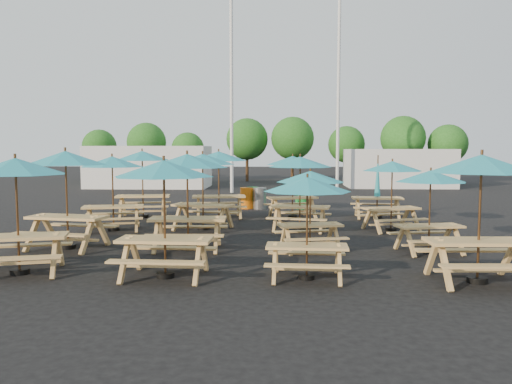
{
  "coord_description": "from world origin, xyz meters",
  "views": [
    {
      "loc": [
        0.76,
        -15.64,
        2.56
      ],
      "look_at": [
        0.0,
        1.5,
        1.1
      ],
      "focal_mm": 35.0,
      "sensor_mm": 36.0,
      "label": 1
    }
  ],
  "objects_px": {
    "picnic_unit_4": "(164,176)",
    "picnic_unit_8": "(307,191)",
    "picnic_unit_0": "(16,174)",
    "picnic_unit_3": "(142,160)",
    "picnic_unit_6": "(203,164)",
    "waste_bin_2": "(260,198)",
    "picnic_unit_7": "(219,160)",
    "picnic_unit_5": "(187,167)",
    "picnic_unit_1": "(66,164)",
    "waste_bin_1": "(252,198)",
    "picnic_unit_14": "(392,171)",
    "picnic_unit_15": "(377,192)",
    "waste_bin_3": "(302,198)",
    "picnic_unit_12": "(481,172)",
    "picnic_unit_10": "(300,167)",
    "waste_bin_0": "(247,198)",
    "picnic_unit_13": "(431,182)",
    "picnic_unit_9": "(310,182)",
    "picnic_unit_2": "(112,166)"
  },
  "relations": [
    {
      "from": "picnic_unit_6",
      "to": "waste_bin_2",
      "type": "distance_m",
      "value": 6.09
    },
    {
      "from": "picnic_unit_5",
      "to": "waste_bin_0",
      "type": "xyz_separation_m",
      "value": [
        0.95,
        9.0,
        -1.66
      ]
    },
    {
      "from": "picnic_unit_1",
      "to": "picnic_unit_0",
      "type": "bearing_deg",
      "value": -77.87
    },
    {
      "from": "picnic_unit_15",
      "to": "picnic_unit_5",
      "type": "bearing_deg",
      "value": -130.41
    },
    {
      "from": "picnic_unit_9",
      "to": "picnic_unit_3",
      "type": "bearing_deg",
      "value": 122.49
    },
    {
      "from": "picnic_unit_13",
      "to": "picnic_unit_4",
      "type": "bearing_deg",
      "value": -166.81
    },
    {
      "from": "picnic_unit_7",
      "to": "picnic_unit_3",
      "type": "bearing_deg",
      "value": 172.78
    },
    {
      "from": "picnic_unit_14",
      "to": "picnic_unit_13",
      "type": "bearing_deg",
      "value": -104.01
    },
    {
      "from": "picnic_unit_5",
      "to": "picnic_unit_1",
      "type": "bearing_deg",
      "value": 177.8
    },
    {
      "from": "picnic_unit_7",
      "to": "waste_bin_2",
      "type": "bearing_deg",
      "value": 55.24
    },
    {
      "from": "picnic_unit_2",
      "to": "picnic_unit_14",
      "type": "bearing_deg",
      "value": -11.3
    },
    {
      "from": "picnic_unit_1",
      "to": "picnic_unit_12",
      "type": "height_order",
      "value": "picnic_unit_1"
    },
    {
      "from": "picnic_unit_9",
      "to": "picnic_unit_6",
      "type": "bearing_deg",
      "value": 122.59
    },
    {
      "from": "picnic_unit_6",
      "to": "picnic_unit_10",
      "type": "relative_size",
      "value": 1.06
    },
    {
      "from": "picnic_unit_2",
      "to": "picnic_unit_8",
      "type": "xyz_separation_m",
      "value": [
        5.78,
        -5.68,
        -0.28
      ]
    },
    {
      "from": "picnic_unit_5",
      "to": "picnic_unit_7",
      "type": "height_order",
      "value": "picnic_unit_7"
    },
    {
      "from": "picnic_unit_1",
      "to": "waste_bin_1",
      "type": "height_order",
      "value": "picnic_unit_1"
    },
    {
      "from": "picnic_unit_3",
      "to": "waste_bin_2",
      "type": "bearing_deg",
      "value": 25.33
    },
    {
      "from": "picnic_unit_7",
      "to": "picnic_unit_8",
      "type": "distance_m",
      "value": 9.23
    },
    {
      "from": "picnic_unit_12",
      "to": "picnic_unit_13",
      "type": "relative_size",
      "value": 1.2
    },
    {
      "from": "picnic_unit_4",
      "to": "picnic_unit_2",
      "type": "bearing_deg",
      "value": 119.43
    },
    {
      "from": "waste_bin_3",
      "to": "waste_bin_1",
      "type": "bearing_deg",
      "value": 176.39
    },
    {
      "from": "waste_bin_0",
      "to": "picnic_unit_3",
      "type": "bearing_deg",
      "value": -140.66
    },
    {
      "from": "picnic_unit_0",
      "to": "picnic_unit_13",
      "type": "bearing_deg",
      "value": 0.57
    },
    {
      "from": "picnic_unit_7",
      "to": "waste_bin_3",
      "type": "xyz_separation_m",
      "value": [
        3.26,
        3.05,
        -1.7
      ]
    },
    {
      "from": "picnic_unit_0",
      "to": "picnic_unit_7",
      "type": "bearing_deg",
      "value": 55.06
    },
    {
      "from": "picnic_unit_5",
      "to": "picnic_unit_8",
      "type": "height_order",
      "value": "picnic_unit_5"
    },
    {
      "from": "picnic_unit_2",
      "to": "picnic_unit_13",
      "type": "height_order",
      "value": "picnic_unit_2"
    },
    {
      "from": "waste_bin_0",
      "to": "picnic_unit_5",
      "type": "bearing_deg",
      "value": -96.01
    },
    {
      "from": "picnic_unit_10",
      "to": "picnic_unit_12",
      "type": "xyz_separation_m",
      "value": [
        3.16,
        -6.09,
        0.11
      ]
    },
    {
      "from": "waste_bin_0",
      "to": "waste_bin_1",
      "type": "relative_size",
      "value": 1.0
    },
    {
      "from": "picnic_unit_0",
      "to": "picnic_unit_3",
      "type": "distance_m",
      "value": 8.61
    },
    {
      "from": "picnic_unit_4",
      "to": "picnic_unit_8",
      "type": "bearing_deg",
      "value": 1.91
    },
    {
      "from": "picnic_unit_4",
      "to": "waste_bin_2",
      "type": "height_order",
      "value": "picnic_unit_4"
    },
    {
      "from": "picnic_unit_3",
      "to": "picnic_unit_15",
      "type": "distance_m",
      "value": 8.88
    },
    {
      "from": "picnic_unit_6",
      "to": "waste_bin_1",
      "type": "relative_size",
      "value": 2.73
    },
    {
      "from": "picnic_unit_5",
      "to": "picnic_unit_12",
      "type": "relative_size",
      "value": 0.99
    },
    {
      "from": "picnic_unit_15",
      "to": "waste_bin_3",
      "type": "height_order",
      "value": "picnic_unit_15"
    },
    {
      "from": "picnic_unit_15",
      "to": "waste_bin_0",
      "type": "distance_m",
      "value": 5.82
    },
    {
      "from": "picnic_unit_1",
      "to": "picnic_unit_13",
      "type": "xyz_separation_m",
      "value": [
        9.2,
        -0.09,
        -0.41
      ]
    },
    {
      "from": "picnic_unit_8",
      "to": "picnic_unit_10",
      "type": "height_order",
      "value": "picnic_unit_10"
    },
    {
      "from": "picnic_unit_14",
      "to": "waste_bin_1",
      "type": "bearing_deg",
      "value": 111.29
    },
    {
      "from": "picnic_unit_9",
      "to": "picnic_unit_10",
      "type": "distance_m",
      "value": 3.17
    },
    {
      "from": "picnic_unit_10",
      "to": "picnic_unit_15",
      "type": "xyz_separation_m",
      "value": [
        3.01,
        3.01,
        -1.06
      ]
    },
    {
      "from": "picnic_unit_15",
      "to": "picnic_unit_9",
      "type": "bearing_deg",
      "value": -111.33
    },
    {
      "from": "picnic_unit_0",
      "to": "waste_bin_2",
      "type": "bearing_deg",
      "value": 53.3
    },
    {
      "from": "picnic_unit_2",
      "to": "picnic_unit_3",
      "type": "distance_m",
      "value": 3.07
    },
    {
      "from": "picnic_unit_0",
      "to": "waste_bin_3",
      "type": "height_order",
      "value": "picnic_unit_0"
    },
    {
      "from": "picnic_unit_3",
      "to": "picnic_unit_7",
      "type": "height_order",
      "value": "picnic_unit_3"
    },
    {
      "from": "picnic_unit_10",
      "to": "waste_bin_0",
      "type": "bearing_deg",
      "value": 120.51
    }
  ]
}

